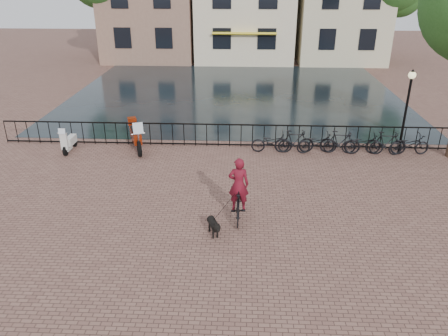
{
  "coord_description": "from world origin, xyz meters",
  "views": [
    {
      "loc": [
        0.63,
        -9.89,
        7.03
      ],
      "look_at": [
        0.0,
        3.0,
        1.2
      ],
      "focal_mm": 35.0,
      "sensor_mm": 36.0,
      "label": 1
    }
  ],
  "objects_px": {
    "lamp_post": "(408,98)",
    "cyclist": "(238,193)",
    "scooter": "(69,137)",
    "dog": "(213,226)",
    "motorcycle": "(135,133)"
  },
  "relations": [
    {
      "from": "dog",
      "to": "scooter",
      "type": "height_order",
      "value": "scooter"
    },
    {
      "from": "lamp_post",
      "to": "dog",
      "type": "relative_size",
      "value": 3.83
    },
    {
      "from": "lamp_post",
      "to": "cyclist",
      "type": "xyz_separation_m",
      "value": [
        -6.7,
        -5.75,
        -1.47
      ]
    },
    {
      "from": "lamp_post",
      "to": "cyclist",
      "type": "height_order",
      "value": "lamp_post"
    },
    {
      "from": "lamp_post",
      "to": "scooter",
      "type": "height_order",
      "value": "lamp_post"
    },
    {
      "from": "lamp_post",
      "to": "dog",
      "type": "height_order",
      "value": "lamp_post"
    },
    {
      "from": "motorcycle",
      "to": "dog",
      "type": "bearing_deg",
      "value": -81.79
    },
    {
      "from": "motorcycle",
      "to": "scooter",
      "type": "bearing_deg",
      "value": 164.04
    },
    {
      "from": "dog",
      "to": "motorcycle",
      "type": "relative_size",
      "value": 0.41
    },
    {
      "from": "motorcycle",
      "to": "scooter",
      "type": "distance_m",
      "value": 2.81
    },
    {
      "from": "cyclist",
      "to": "motorcycle",
      "type": "relative_size",
      "value": 1.1
    },
    {
      "from": "lamp_post",
      "to": "scooter",
      "type": "bearing_deg",
      "value": -178.07
    },
    {
      "from": "cyclist",
      "to": "scooter",
      "type": "distance_m",
      "value": 8.99
    },
    {
      "from": "scooter",
      "to": "motorcycle",
      "type": "bearing_deg",
      "value": 6.27
    },
    {
      "from": "lamp_post",
      "to": "cyclist",
      "type": "distance_m",
      "value": 8.95
    }
  ]
}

